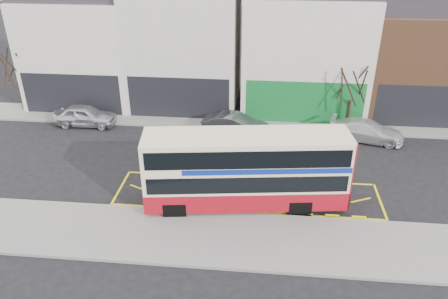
# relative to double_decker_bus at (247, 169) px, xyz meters

# --- Properties ---
(ground) EXTENTS (120.00, 120.00, 0.00)m
(ground) POSITION_rel_double_decker_bus_xyz_m (0.03, -0.60, -2.12)
(ground) COLOR black
(ground) RESTS_ON ground
(pavement) EXTENTS (40.00, 4.00, 0.15)m
(pavement) POSITION_rel_double_decker_bus_xyz_m (0.03, -2.90, -2.04)
(pavement) COLOR gray
(pavement) RESTS_ON ground
(kerb) EXTENTS (40.00, 0.15, 0.15)m
(kerb) POSITION_rel_double_decker_bus_xyz_m (0.03, -0.98, -2.04)
(kerb) COLOR gray
(kerb) RESTS_ON ground
(far_pavement) EXTENTS (50.00, 3.00, 0.15)m
(far_pavement) POSITION_rel_double_decker_bus_xyz_m (0.03, 10.40, -2.04)
(far_pavement) COLOR gray
(far_pavement) RESTS_ON ground
(road_markings) EXTENTS (14.00, 3.40, 0.01)m
(road_markings) POSITION_rel_double_decker_bus_xyz_m (0.03, 1.00, -2.11)
(road_markings) COLOR #FCF60D
(road_markings) RESTS_ON ground
(terrace_far_left) EXTENTS (8.00, 8.01, 10.80)m
(terrace_far_left) POSITION_rel_double_decker_bus_xyz_m (-13.47, 14.38, 2.71)
(terrace_far_left) COLOR white
(terrace_far_left) RESTS_ON ground
(terrace_left) EXTENTS (8.00, 8.01, 11.80)m
(terrace_left) POSITION_rel_double_decker_bus_xyz_m (-5.47, 14.38, 3.20)
(terrace_left) COLOR beige
(terrace_left) RESTS_ON ground
(terrace_green_shop) EXTENTS (9.00, 8.01, 11.30)m
(terrace_green_shop) POSITION_rel_double_decker_bus_xyz_m (3.53, 14.38, 2.95)
(terrace_green_shop) COLOR white
(terrace_green_shop) RESTS_ON ground
(terrace_right) EXTENTS (9.00, 8.01, 10.30)m
(terrace_right) POSITION_rel_double_decker_bus_xyz_m (12.53, 14.38, 2.46)
(terrace_right) COLOR brown
(terrace_right) RESTS_ON ground
(double_decker_bus) EXTENTS (10.30, 3.60, 4.03)m
(double_decker_bus) POSITION_rel_double_decker_bus_xyz_m (0.00, 0.00, 0.00)
(double_decker_bus) COLOR #FFECC2
(double_decker_bus) RESTS_ON ground
(bus_stop_post) EXTENTS (0.75, 0.13, 3.01)m
(bus_stop_post) POSITION_rel_double_decker_bus_xyz_m (-1.40, -0.99, -0.16)
(bus_stop_post) COLOR black
(bus_stop_post) RESTS_ON pavement
(car_silver) EXTENTS (4.39, 1.78, 1.49)m
(car_silver) POSITION_rel_double_decker_bus_xyz_m (-11.96, 8.74, -1.37)
(car_silver) COLOR silver
(car_silver) RESTS_ON ground
(car_grey) EXTENTS (4.74, 2.48, 1.49)m
(car_grey) POSITION_rel_double_decker_bus_xyz_m (-1.16, 8.17, -1.37)
(car_grey) COLOR #484B50
(car_grey) RESTS_ON ground
(car_white) EXTENTS (5.07, 2.90, 1.38)m
(car_white) POSITION_rel_double_decker_bus_xyz_m (7.58, 8.27, -1.42)
(car_white) COLOR silver
(car_white) RESTS_ON ground
(street_tree_left) EXTENTS (2.76, 2.76, 5.97)m
(street_tree_left) POSITION_rel_double_decker_bus_xyz_m (-17.78, 11.01, 1.95)
(street_tree_left) COLOR black
(street_tree_left) RESTS_ON ground
(street_tree_right) EXTENTS (2.68, 2.68, 5.79)m
(street_tree_right) POSITION_rel_double_decker_bus_xyz_m (6.54, 9.91, 1.83)
(street_tree_right) COLOR black
(street_tree_right) RESTS_ON ground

